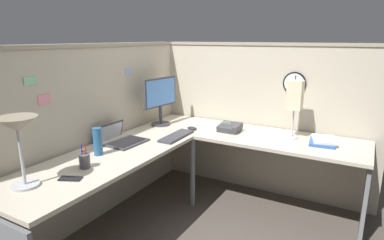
{
  "coord_description": "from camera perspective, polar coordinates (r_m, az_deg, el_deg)",
  "views": [
    {
      "loc": [
        -2.41,
        -1.27,
        1.63
      ],
      "look_at": [
        -0.03,
        0.06,
        0.93
      ],
      "focal_mm": 30.38,
      "sensor_mm": 36.0,
      "label": 1
    }
  ],
  "objects": [
    {
      "name": "pen_cup",
      "position": [
        2.44,
        -18.33,
        -6.8
      ],
      "size": [
        0.08,
        0.08,
        0.18
      ],
      "color": "#4C4C51",
      "rests_on": "desk"
    },
    {
      "name": "desk_lamp_dome",
      "position": [
        2.19,
        -28.26,
        -1.59
      ],
      "size": [
        0.24,
        0.24,
        0.44
      ],
      "color": "#B7BABF",
      "rests_on": "desk"
    },
    {
      "name": "book_stack",
      "position": [
        3.06,
        22.03,
        -3.43
      ],
      "size": [
        0.32,
        0.25,
        0.04
      ],
      "color": "#335999",
      "rests_on": "desk"
    },
    {
      "name": "pinned_note_rightmost",
      "position": [
        2.54,
        -26.48,
        6.18
      ],
      "size": [
        0.11,
        0.0,
        0.06
      ],
      "primitive_type": "cube",
      "color": "#8CCC99"
    },
    {
      "name": "pinned_note_middle",
      "position": [
        3.25,
        -11.06,
        8.42
      ],
      "size": [
        0.08,
        0.0,
        0.06
      ],
      "primitive_type": "cube",
      "color": "#99B7E5"
    },
    {
      "name": "laptop",
      "position": [
        2.96,
        -12.7,
        -3.26
      ],
      "size": [
        0.36,
        0.39,
        0.22
      ],
      "color": "#38383D",
      "rests_on": "desk"
    },
    {
      "name": "thermos_flask",
      "position": [
        2.65,
        -16.23,
        -3.64
      ],
      "size": [
        0.07,
        0.07,
        0.22
      ],
      "primitive_type": "cylinder",
      "color": "#26598C",
      "rests_on": "desk"
    },
    {
      "name": "desk_lamp_paper",
      "position": [
        3.05,
        17.62,
        3.9
      ],
      "size": [
        0.13,
        0.13,
        0.53
      ],
      "color": "#B7BABF",
      "rests_on": "desk"
    },
    {
      "name": "ground_plane",
      "position": [
        3.17,
        1.25,
        -16.6
      ],
      "size": [
        6.8,
        6.8,
        0.0
      ],
      "primitive_type": "plane",
      "color": "#4C443D"
    },
    {
      "name": "office_phone",
      "position": [
        3.21,
        6.74,
        -1.38
      ],
      "size": [
        0.2,
        0.21,
        0.11
      ],
      "color": "#38383D",
      "rests_on": "desk"
    },
    {
      "name": "desk",
      "position": [
        2.76,
        0.76,
        -6.91
      ],
      "size": [
        2.35,
        2.15,
        0.73
      ],
      "color": "beige",
      "rests_on": "ground"
    },
    {
      "name": "monitor",
      "position": [
        3.39,
        -5.6,
        3.94
      ],
      "size": [
        0.46,
        0.2,
        0.5
      ],
      "color": "#38383D",
      "rests_on": "desk"
    },
    {
      "name": "pinned_note_leftmost",
      "position": [
        2.62,
        -24.51,
        3.31
      ],
      "size": [
        0.11,
        0.0,
        0.07
      ],
      "primitive_type": "cube",
      "color": "pink"
    },
    {
      "name": "keyboard",
      "position": [
        3.01,
        -2.74,
        -2.84
      ],
      "size": [
        0.43,
        0.15,
        0.02
      ],
      "primitive_type": "cube",
      "rotation": [
        0.0,
        0.0,
        0.02
      ],
      "color": "#38383D",
      "rests_on": "desk"
    },
    {
      "name": "wall_clock",
      "position": [
        3.32,
        17.56,
        6.18
      ],
      "size": [
        0.04,
        0.22,
        0.22
      ],
      "color": "black"
    },
    {
      "name": "cubicle_wall_right",
      "position": [
        3.53,
        11.82,
        0.29
      ],
      "size": [
        0.12,
        2.37,
        1.58
      ],
      "color": "#B7AD99",
      "rests_on": "ground"
    },
    {
      "name": "cell_phone",
      "position": [
        2.29,
        -20.57,
        -9.6
      ],
      "size": [
        0.12,
        0.16,
        0.01
      ],
      "primitive_type": "cube",
      "rotation": [
        0.0,
        0.0,
        0.43
      ],
      "color": "black",
      "rests_on": "desk"
    },
    {
      "name": "computer_mouse",
      "position": [
        3.25,
        0.02,
        -1.46
      ],
      "size": [
        0.06,
        0.1,
        0.03
      ],
      "primitive_type": "ellipsoid",
      "color": "#232326",
      "rests_on": "desk"
    },
    {
      "name": "cubicle_wall_back",
      "position": [
        3.08,
        -16.47,
        -2.07
      ],
      "size": [
        2.57,
        0.12,
        1.58
      ],
      "color": "#B7AD99",
      "rests_on": "ground"
    }
  ]
}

